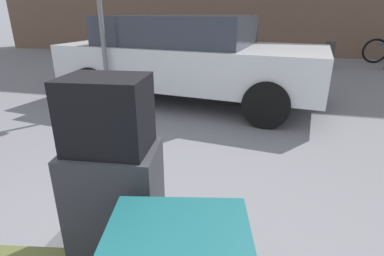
{
  "coord_description": "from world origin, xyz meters",
  "views": [
    {
      "loc": [
        0.49,
        -0.82,
        1.49
      ],
      "look_at": [
        0.0,
        1.2,
        0.69
      ],
      "focal_mm": 28.49,
      "sensor_mm": 36.0,
      "label": 1
    }
  ],
  "objects_px": {
    "no_parking_sign": "(101,19)",
    "bollard_kerb_near": "(329,55)",
    "parked_car": "(188,57)",
    "duffel_bag_black_topmost_pile": "(107,114)",
    "suitcase_charcoal_rear_left": "(118,220)"
  },
  "relations": [
    {
      "from": "no_parking_sign",
      "to": "bollard_kerb_near",
      "type": "bearing_deg",
      "value": 50.66
    },
    {
      "from": "parked_car",
      "to": "bollard_kerb_near",
      "type": "xyz_separation_m",
      "value": [
        2.96,
        4.11,
        -0.4
      ]
    },
    {
      "from": "duffel_bag_black_topmost_pile",
      "to": "no_parking_sign",
      "type": "distance_m",
      "value": 3.79
    },
    {
      "from": "bollard_kerb_near",
      "to": "no_parking_sign",
      "type": "relative_size",
      "value": 0.32
    },
    {
      "from": "duffel_bag_black_topmost_pile",
      "to": "bollard_kerb_near",
      "type": "relative_size",
      "value": 0.42
    },
    {
      "from": "parked_car",
      "to": "bollard_kerb_near",
      "type": "height_order",
      "value": "parked_car"
    },
    {
      "from": "parked_car",
      "to": "no_parking_sign",
      "type": "xyz_separation_m",
      "value": [
        -1.09,
        -0.84,
        0.61
      ]
    },
    {
      "from": "suitcase_charcoal_rear_left",
      "to": "parked_car",
      "type": "bearing_deg",
      "value": 91.72
    },
    {
      "from": "duffel_bag_black_topmost_pile",
      "to": "parked_car",
      "type": "relative_size",
      "value": 0.07
    },
    {
      "from": "suitcase_charcoal_rear_left",
      "to": "no_parking_sign",
      "type": "xyz_separation_m",
      "value": [
        -1.84,
        3.3,
        0.7
      ]
    },
    {
      "from": "duffel_bag_black_topmost_pile",
      "to": "no_parking_sign",
      "type": "xyz_separation_m",
      "value": [
        -1.84,
        3.3,
        0.23
      ]
    },
    {
      "from": "suitcase_charcoal_rear_left",
      "to": "duffel_bag_black_topmost_pile",
      "type": "height_order",
      "value": "duffel_bag_black_topmost_pile"
    },
    {
      "from": "parked_car",
      "to": "no_parking_sign",
      "type": "relative_size",
      "value": 2.04
    },
    {
      "from": "duffel_bag_black_topmost_pile",
      "to": "parked_car",
      "type": "distance_m",
      "value": 4.23
    },
    {
      "from": "duffel_bag_black_topmost_pile",
      "to": "bollard_kerb_near",
      "type": "bearing_deg",
      "value": 69.16
    }
  ]
}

